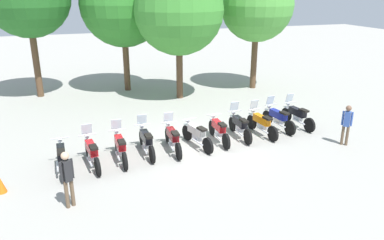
% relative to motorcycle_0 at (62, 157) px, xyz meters
% --- Properties ---
extents(ground_plane, '(80.00, 80.00, 0.00)m').
position_rel_motorcycle_0_xyz_m(ground_plane, '(4.99, 0.58, -0.50)').
color(ground_plane, '#9E9B93').
extents(motorcycle_0, '(0.62, 2.19, 0.99)m').
position_rel_motorcycle_0_xyz_m(motorcycle_0, '(0.00, 0.00, 0.00)').
color(motorcycle_0, black).
rests_on(motorcycle_0, ground_plane).
extents(motorcycle_1, '(0.62, 2.18, 1.37)m').
position_rel_motorcycle_0_xyz_m(motorcycle_1, '(0.99, 0.06, 0.01)').
color(motorcycle_1, black).
rests_on(motorcycle_1, ground_plane).
extents(motorcycle_2, '(0.62, 2.19, 1.37)m').
position_rel_motorcycle_0_xyz_m(motorcycle_2, '(1.99, 0.21, 0.01)').
color(motorcycle_2, black).
rests_on(motorcycle_2, ground_plane).
extents(motorcycle_3, '(0.62, 2.19, 1.37)m').
position_rel_motorcycle_0_xyz_m(motorcycle_3, '(2.99, 0.45, 0.01)').
color(motorcycle_3, black).
rests_on(motorcycle_3, ground_plane).
extents(motorcycle_4, '(0.62, 2.19, 1.37)m').
position_rel_motorcycle_0_xyz_m(motorcycle_4, '(3.99, 0.40, 0.01)').
color(motorcycle_4, black).
rests_on(motorcycle_4, ground_plane).
extents(motorcycle_5, '(0.71, 2.16, 0.99)m').
position_rel_motorcycle_0_xyz_m(motorcycle_5, '(4.98, 0.49, 0.00)').
color(motorcycle_5, black).
rests_on(motorcycle_5, ground_plane).
extents(motorcycle_6, '(0.62, 2.19, 0.99)m').
position_rel_motorcycle_0_xyz_m(motorcycle_6, '(5.99, 0.68, 0.00)').
color(motorcycle_6, black).
rests_on(motorcycle_6, ground_plane).
extents(motorcycle_7, '(0.62, 2.19, 1.37)m').
position_rel_motorcycle_0_xyz_m(motorcycle_7, '(6.98, 0.85, 0.01)').
color(motorcycle_7, black).
rests_on(motorcycle_7, ground_plane).
extents(motorcycle_8, '(0.62, 2.19, 1.37)m').
position_rel_motorcycle_0_xyz_m(motorcycle_8, '(7.98, 0.81, 0.01)').
color(motorcycle_8, black).
rests_on(motorcycle_8, ground_plane).
extents(motorcycle_9, '(0.62, 2.18, 1.37)m').
position_rel_motorcycle_0_xyz_m(motorcycle_9, '(8.97, 1.16, 0.01)').
color(motorcycle_9, black).
rests_on(motorcycle_9, ground_plane).
extents(motorcycle_10, '(0.62, 2.19, 1.37)m').
position_rel_motorcycle_0_xyz_m(motorcycle_10, '(9.97, 1.21, 0.01)').
color(motorcycle_10, black).
rests_on(motorcycle_10, ground_plane).
extents(person_0, '(0.39, 0.30, 1.70)m').
position_rel_motorcycle_0_xyz_m(person_0, '(0.19, -2.40, 0.49)').
color(person_0, brown).
rests_on(person_0, ground_plane).
extents(person_1, '(0.34, 0.34, 1.62)m').
position_rel_motorcycle_0_xyz_m(person_1, '(10.56, -1.20, 0.44)').
color(person_1, brown).
rests_on(person_1, ground_plane).
extents(tree_1, '(4.83, 4.83, 7.40)m').
position_rel_motorcycle_0_xyz_m(tree_1, '(3.84, 9.88, 4.48)').
color(tree_1, brown).
rests_on(tree_1, ground_plane).
extents(tree_2, '(4.74, 4.74, 7.14)m').
position_rel_motorcycle_0_xyz_m(tree_2, '(6.34, 7.27, 4.25)').
color(tree_2, brown).
rests_on(tree_2, ground_plane).
extents(tree_3, '(4.21, 4.21, 7.01)m').
position_rel_motorcycle_0_xyz_m(tree_3, '(11.24, 7.95, 4.38)').
color(tree_3, brown).
rests_on(tree_3, ground_plane).
extents(traffic_cone, '(0.32, 0.32, 0.55)m').
position_rel_motorcycle_0_xyz_m(traffic_cone, '(-1.79, -0.92, -0.23)').
color(traffic_cone, orange).
rests_on(traffic_cone, ground_plane).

